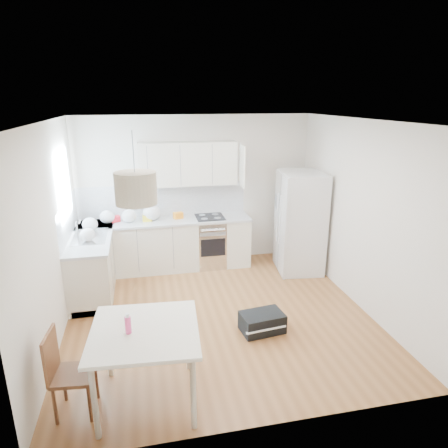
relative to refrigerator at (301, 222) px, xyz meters
name	(u,v)px	position (x,y,z in m)	size (l,w,h in m)	color
floor	(219,314)	(-1.74, -1.30, -0.88)	(4.20, 4.20, 0.00)	brown
ceiling	(218,121)	(-1.74, -1.30, 1.82)	(4.20, 4.20, 0.00)	white
wall_back	(196,191)	(-1.74, 0.80, 0.47)	(4.20, 4.20, 0.00)	silver
wall_left	(51,236)	(-3.84, -1.30, 0.47)	(4.20, 4.20, 0.00)	silver
wall_right	(361,216)	(0.36, -1.30, 0.47)	(4.20, 4.20, 0.00)	silver
window_glassblock	(64,185)	(-3.82, -0.15, 0.87)	(0.02, 1.00, 1.00)	#BFE0F9
cabinets_back	(166,245)	(-2.34, 0.50, -0.44)	(3.00, 0.60, 0.88)	silver
cabinets_left	(93,264)	(-3.54, -0.10, -0.44)	(0.60, 1.80, 0.88)	silver
counter_back	(165,221)	(-2.34, 0.50, 0.02)	(3.02, 0.64, 0.04)	#A7A9AC
counter_left	(91,237)	(-3.54, -0.10, 0.02)	(0.64, 1.82, 0.04)	#A7A9AC
backsplash_back	(163,200)	(-2.34, 0.79, 0.33)	(3.00, 0.01, 0.58)	white
backsplash_left	(68,219)	(-3.83, -0.10, 0.33)	(0.01, 1.80, 0.58)	white
upper_cabinets	(188,164)	(-1.89, 0.64, 0.99)	(1.70, 0.32, 0.75)	silver
range_oven	(210,242)	(-1.54, 0.50, -0.44)	(0.50, 0.61, 0.88)	silver
sink	(90,237)	(-3.54, -0.15, 0.03)	(0.50, 0.80, 0.16)	silver
refrigerator	(301,222)	(0.00, 0.00, 0.00)	(0.85, 0.88, 1.77)	silver
dining_table	(145,338)	(-2.77, -2.81, -0.16)	(1.11, 1.11, 0.82)	beige
dining_chair	(74,373)	(-3.46, -2.82, -0.44)	(0.38, 0.38, 0.89)	#452B14
drink_bottle	(128,323)	(-2.92, -2.84, 0.04)	(0.06, 0.06, 0.21)	#F4438B
gym_bag	(262,322)	(-1.25, -1.84, -0.76)	(0.55, 0.36, 0.26)	black
pendant_lamp	(136,188)	(-2.76, -2.61, 1.30)	(0.38, 0.38, 0.30)	#BDAB92
grocery_bag_a	(107,217)	(-3.31, 0.51, 0.15)	(0.25, 0.21, 0.23)	white
grocery_bag_b	(129,216)	(-2.95, 0.48, 0.15)	(0.25, 0.22, 0.23)	white
grocery_bag_c	(152,213)	(-2.56, 0.53, 0.17)	(0.30, 0.26, 0.27)	white
grocery_bag_d	(90,224)	(-3.56, 0.15, 0.15)	(0.24, 0.21, 0.22)	white
grocery_bag_e	(88,235)	(-3.54, -0.36, 0.14)	(0.23, 0.19, 0.20)	white
snack_orange	(178,215)	(-2.10, 0.54, 0.09)	(0.16, 0.10, 0.11)	orange
snack_yellow	(147,218)	(-2.64, 0.49, 0.09)	(0.16, 0.10, 0.11)	gold
snack_red	(115,219)	(-3.19, 0.56, 0.09)	(0.15, 0.10, 0.11)	red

